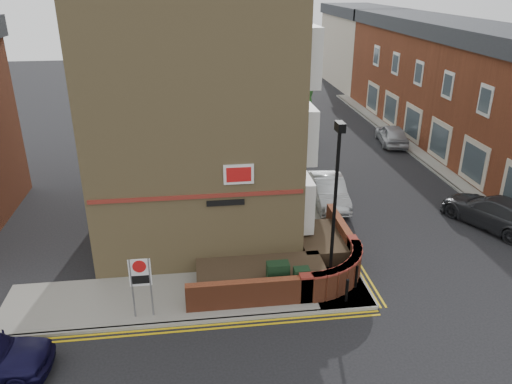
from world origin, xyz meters
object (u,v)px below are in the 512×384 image
(utility_cabinet_large, at_px, (278,277))
(zone_sign, at_px, (140,277))
(lamppost, at_px, (334,210))
(silver_car_near, at_px, (328,191))

(utility_cabinet_large, bearing_deg, zone_sign, -170.31)
(lamppost, xyz_separation_m, silver_car_near, (2.00, 7.61, -2.64))
(lamppost, height_order, zone_sign, lamppost)
(lamppost, bearing_deg, utility_cabinet_large, 176.99)
(silver_car_near, bearing_deg, utility_cabinet_large, -113.92)
(silver_car_near, bearing_deg, lamppost, -101.21)
(lamppost, distance_m, zone_sign, 6.85)
(zone_sign, relative_size, silver_car_near, 0.52)
(utility_cabinet_large, relative_size, zone_sign, 0.55)
(lamppost, xyz_separation_m, zone_sign, (-6.60, -0.70, -1.70))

